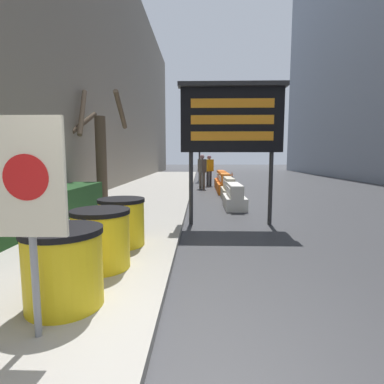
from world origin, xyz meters
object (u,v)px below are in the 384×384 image
jersey_barrier_cream (229,190)px  traffic_light_near_curb (199,135)px  warning_sign (28,191)px  message_board (232,120)px  pedestrian_passerby (209,168)px  barrel_drum_back (122,222)px  traffic_cone_near (224,181)px  barrel_drum_foreground (64,267)px  jersey_barrier_orange_near (224,184)px  pedestrian_worker (202,169)px  jersey_barrier_white (234,197)px  barrel_drum_middle (101,239)px  jersey_barrier_orange_far (221,181)px  traffic_cone_mid (232,177)px

jersey_barrier_cream → traffic_light_near_curb: size_ratio=0.40×
warning_sign → message_board: 5.47m
message_board → pedestrian_passerby: size_ratio=1.95×
barrel_drum_back → traffic_cone_near: bearing=76.8°
barrel_drum_foreground → traffic_cone_near: 13.88m
barrel_drum_foreground → jersey_barrier_cream: (2.50, 8.69, -0.16)m
jersey_barrier_orange_near → traffic_light_near_curb: 7.61m
traffic_light_near_curb → pedestrian_worker: traffic_light_near_curb is taller
jersey_barrier_white → traffic_cone_near: bearing=88.1°
jersey_barrier_cream → pedestrian_worker: (-1.01, 3.78, 0.67)m
jersey_barrier_white → pedestrian_worker: bearing=99.9°
jersey_barrier_white → traffic_light_near_curb: (-1.16, 10.99, 2.76)m
barrel_drum_back → traffic_cone_near: 11.80m
jersey_barrier_orange_near → traffic_cone_near: (0.23, 2.94, -0.11)m
barrel_drum_middle → pedestrian_passerby: pedestrian_passerby is taller
pedestrian_passerby → barrel_drum_middle: bearing=-137.5°
pedestrian_worker → jersey_barrier_orange_near: bearing=2.5°
jersey_barrier_white → barrel_drum_foreground: bearing=-110.4°
barrel_drum_back → pedestrian_worker: size_ratio=0.46×
barrel_drum_middle → jersey_barrier_white: barrel_drum_middle is taller
barrel_drum_foreground → message_board: size_ratio=0.24×
pedestrian_passerby → jersey_barrier_orange_near: bearing=-119.0°
barrel_drum_foreground → pedestrian_passerby: size_ratio=0.47×
jersey_barrier_orange_far → traffic_cone_near: (0.23, 0.81, -0.12)m
barrel_drum_back → jersey_barrier_orange_near: size_ratio=0.50×
barrel_drum_middle → pedestrian_worker: (1.46, 11.40, 0.50)m
pedestrian_worker → traffic_cone_mid: bearing=124.8°
message_board → jersey_barrier_orange_far: 8.71m
barrel_drum_middle → traffic_cone_near: 12.84m
barrel_drum_middle → message_board: message_board is taller
warning_sign → message_board: (2.13, 4.91, 1.14)m
warning_sign → message_board: bearing=66.5°
message_board → traffic_cone_near: 9.53m
barrel_drum_foreground → traffic_cone_mid: bearing=78.0°
message_board → traffic_light_near_curb: (-0.80, 13.33, 0.58)m
message_board → jersey_barrier_orange_near: message_board is taller
warning_sign → traffic_cone_near: 14.46m
barrel_drum_back → traffic_cone_mid: (3.37, 13.91, -0.19)m
barrel_drum_middle → jersey_barrier_cream: 8.01m
barrel_drum_middle → pedestrian_worker: 11.51m
jersey_barrier_white → message_board: bearing=-98.8°
pedestrian_passerby → jersey_barrier_white: bearing=-124.6°
traffic_cone_mid → barrel_drum_back: bearing=-103.6°
jersey_barrier_cream → pedestrian_worker: pedestrian_worker is taller
jersey_barrier_orange_near → jersey_barrier_orange_far: bearing=90.0°
barrel_drum_back → traffic_light_near_curb: size_ratio=0.19×
jersey_barrier_orange_near → pedestrian_passerby: (-0.60, 3.31, 0.62)m
barrel_drum_foreground → jersey_barrier_orange_near: bearing=76.8°
message_board → barrel_drum_middle: bearing=-122.5°
jersey_barrier_cream → barrel_drum_back: bearing=-110.6°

